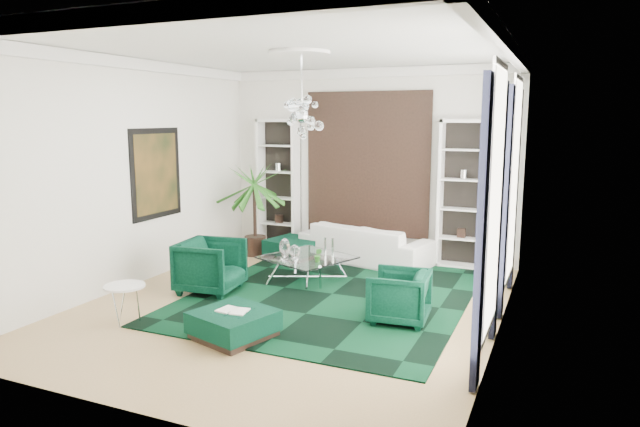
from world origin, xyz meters
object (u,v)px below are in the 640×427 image
at_px(sofa, 366,243).
at_px(armchair_left, 211,266).
at_px(armchair_right, 399,296).
at_px(coffee_table, 307,269).
at_px(ottoman_front, 234,324).
at_px(ottoman_side, 294,249).
at_px(side_table, 125,305).
at_px(palm, 254,198).

height_order(sofa, armchair_left, armchair_left).
relative_size(armchair_right, coffee_table, 0.62).
xyz_separation_m(armchair_left, ottoman_front, (1.41, -1.56, -0.25)).
xyz_separation_m(ottoman_side, ottoman_front, (1.13, -4.08, -0.02)).
height_order(armchair_right, side_table, armchair_right).
bearing_deg(coffee_table, palm, 143.33).
bearing_deg(side_table, armchair_right, 24.46).
bearing_deg(ottoman_front, armchair_right, 38.38).
relative_size(sofa, armchair_right, 3.20).
bearing_deg(side_table, ottoman_front, 5.01).
distance_m(ottoman_front, side_table, 1.67).
bearing_deg(armchair_right, sofa, -157.96).
distance_m(ottoman_side, palm, 1.33).
height_order(sofa, palm, palm).
distance_m(sofa, coffee_table, 1.77).
distance_m(coffee_table, side_table, 3.22).
xyz_separation_m(ottoman_front, palm, (-2.00, 4.06, 1.03)).
distance_m(armchair_right, coffee_table, 2.39).
xyz_separation_m(armchair_left, palm, (-0.60, 2.50, 0.77)).
height_order(coffee_table, ottoman_front, coffee_table).
bearing_deg(coffee_table, armchair_right, -32.77).
relative_size(armchair_right, palm, 0.34).
height_order(coffee_table, ottoman_side, coffee_table).
bearing_deg(ottoman_front, armchair_left, 131.96).
height_order(armchair_right, coffee_table, armchair_right).
xyz_separation_m(sofa, ottoman_front, (-0.29, -4.42, -0.20)).
relative_size(armchair_left, ottoman_side, 1.05).
distance_m(coffee_table, ottoman_front, 2.73).
xyz_separation_m(armchair_left, ottoman_side, (0.28, 2.52, -0.23)).
bearing_deg(palm, armchair_left, -76.55).
bearing_deg(side_table, coffee_table, 62.98).
bearing_deg(sofa, ottoman_front, 98.49).
relative_size(sofa, palm, 1.07).
bearing_deg(armchair_left, side_table, 165.02).
distance_m(armchair_right, palm, 4.71).
height_order(ottoman_side, ottoman_front, ottoman_side).
height_order(armchair_left, coffee_table, armchair_left).
height_order(coffee_table, palm, palm).
relative_size(sofa, ottoman_front, 2.87).
relative_size(ottoman_side, ottoman_front, 1.01).
bearing_deg(armchair_left, ottoman_side, -12.85).
bearing_deg(side_table, palm, 94.71).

